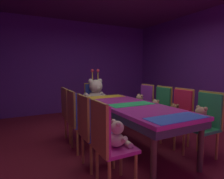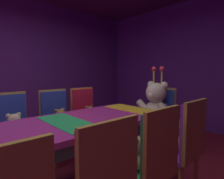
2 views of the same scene
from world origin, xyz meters
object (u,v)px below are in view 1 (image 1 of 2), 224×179
object	(u,v)px
teddy_right_0	(200,119)
teddy_left_0	(118,135)
chair_right_2	(161,106)
chair_right_3	(144,102)
chair_left_0	(106,137)
teddy_left_3	(77,110)
chair_right_0	(207,118)
teddy_left_2	(85,115)
chair_left_3	(69,109)
chair_right_1	(180,111)
teddy_left_1	(99,124)
chair_left_2	(76,115)
throne_chair	(94,99)
chair_left_1	(89,125)
teddy_right_1	(174,113)
king_teddy_bear	(96,94)
teddy_right_3	(139,102)
teddy_right_2	(155,108)
banquet_table	(131,110)

from	to	relation	value
teddy_right_0	teddy_left_0	bearing A→B (deg)	1.14
chair_right_2	chair_right_3	xyz separation A→B (m)	(-0.00, 0.53, 0.00)
chair_left_0	chair_right_2	size ratio (longest dim) A/B	1.00
teddy_left_3	chair_right_0	bearing A→B (deg)	-45.13
teddy_left_2	teddy_left_0	bearing A→B (deg)	-89.66
chair_left_3	chair_right_1	world-z (taller)	same
chair_left_0	teddy_right_0	world-z (taller)	chair_left_0
teddy_left_2	teddy_right_0	world-z (taller)	teddy_right_0
teddy_left_1	chair_right_3	bearing A→B (deg)	34.31
chair_left_2	throne_chair	distance (m)	1.64
chair_left_1	chair_right_3	distance (m)	2.02
chair_left_2	teddy_right_0	xyz separation A→B (m)	(1.55, -1.06, 0.00)
chair_left_0	chair_left_3	size ratio (longest dim) A/B	1.00
teddy_left_2	chair_right_3	xyz separation A→B (m)	(1.57, 0.49, 0.02)
teddy_left_1	teddy_right_1	xyz separation A→B (m)	(1.42, 0.04, -0.01)
chair_left_1	teddy_left_3	size ratio (longest dim) A/B	3.61
teddy_left_3	chair_left_3	bearing A→B (deg)	180.00
teddy_left_2	chair_left_3	xyz separation A→B (m)	(-0.13, 0.49, 0.02)
teddy_left_3	king_teddy_bear	size ratio (longest dim) A/B	0.32
chair_left_3	chair_right_2	xyz separation A→B (m)	(1.70, -0.54, 0.00)
chair_right_3	teddy_right_3	size ratio (longest dim) A/B	2.95
chair_left_1	chair_left_3	xyz separation A→B (m)	(0.01, 1.07, 0.00)
chair_right_0	teddy_right_2	distance (m)	1.02
banquet_table	chair_left_0	distance (m)	1.16
teddy_left_0	teddy_left_1	size ratio (longest dim) A/B	1.01
chair_left_0	chair_right_2	xyz separation A→B (m)	(1.71, 1.04, 0.00)
chair_left_3	throne_chair	world-z (taller)	same
banquet_table	teddy_left_0	distance (m)	1.06
chair_left_0	teddy_right_3	distance (m)	2.21
teddy_left_3	chair_right_0	distance (m)	2.18
banquet_table	chair_right_0	bearing A→B (deg)	-42.31
teddy_right_2	teddy_right_3	xyz separation A→B (m)	(-0.00, 0.53, 0.02)
chair_right_3	throne_chair	bearing A→B (deg)	-46.88
chair_left_2	chair_left_3	xyz separation A→B (m)	(0.01, 0.49, 0.00)
teddy_left_1	chair_right_1	world-z (taller)	chair_right_1
banquet_table	chair_left_0	size ratio (longest dim) A/B	2.33
teddy_right_2	teddy_left_0	bearing A→B (deg)	36.13
chair_right_0	chair_right_1	size ratio (longest dim) A/B	1.00
banquet_table	chair_right_0	world-z (taller)	chair_right_0
chair_left_3	teddy_right_2	bearing A→B (deg)	-19.17
teddy_right_0	teddy_right_3	xyz separation A→B (m)	(0.01, 1.54, -0.00)
teddy_left_3	chair_right_3	xyz separation A→B (m)	(1.55, -0.01, 0.03)
teddy_right_3	teddy_left_2	bearing A→B (deg)	18.89
teddy_right_3	teddy_left_3	bearing A→B (deg)	-0.21
chair_left_0	teddy_left_1	bearing A→B (deg)	74.41
chair_left_2	teddy_right_1	world-z (taller)	chair_left_2
teddy_right_1	teddy_left_0	bearing A→B (deg)	21.07
chair_left_2	chair_right_3	distance (m)	1.78
teddy_left_0	teddy_left_3	size ratio (longest dim) A/B	1.17
teddy_right_0	throne_chair	xyz separation A→B (m)	(-0.70, 2.46, -0.00)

